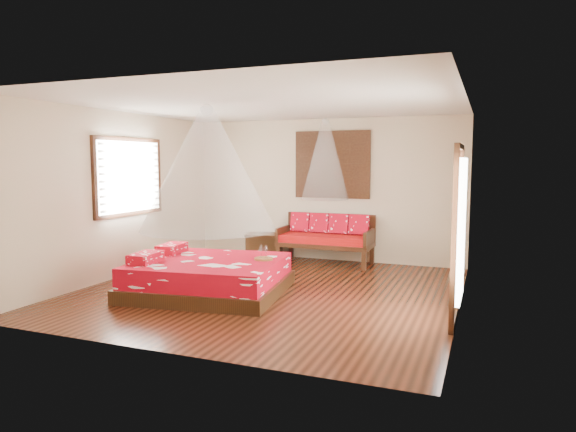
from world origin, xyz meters
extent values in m
cube|color=black|center=(0.00, 0.00, -0.01)|extent=(5.50, 5.50, 0.02)
cube|color=silver|center=(0.00, 0.00, 2.81)|extent=(5.50, 5.50, 0.02)
cube|color=#C9B793|center=(-2.76, 0.00, 1.40)|extent=(0.02, 5.50, 2.80)
cube|color=#C9B793|center=(2.76, 0.00, 1.40)|extent=(0.02, 5.50, 2.80)
cube|color=#C9B793|center=(0.00, 2.76, 1.40)|extent=(5.50, 0.02, 2.80)
cube|color=#C9B793|center=(0.00, -2.76, 1.40)|extent=(5.50, 0.02, 2.80)
cube|color=black|center=(-0.78, -0.45, 0.10)|extent=(2.41, 2.23, 0.20)
cube|color=#AE051A|center=(-0.78, -0.45, 0.35)|extent=(2.30, 2.12, 0.30)
cube|color=#AE051A|center=(-1.53, -0.97, 0.57)|extent=(0.38, 0.60, 0.14)
cube|color=#AE051A|center=(-1.64, -0.15, 0.57)|extent=(0.38, 0.60, 0.14)
cube|color=black|center=(-0.67, 1.96, 0.21)|extent=(0.08, 0.08, 0.42)
cube|color=black|center=(1.00, 1.96, 0.21)|extent=(0.08, 0.08, 0.42)
cube|color=black|center=(-0.67, 2.64, 0.21)|extent=(0.08, 0.08, 0.42)
cube|color=black|center=(1.00, 2.64, 0.21)|extent=(0.08, 0.08, 0.42)
cube|color=black|center=(0.17, 2.30, 0.38)|extent=(1.79, 0.80, 0.08)
cube|color=#940D05|center=(0.17, 2.30, 0.49)|extent=(1.73, 0.74, 0.14)
cube|color=black|center=(0.17, 2.66, 0.67)|extent=(1.79, 0.06, 0.55)
cube|color=black|center=(-0.69, 2.30, 0.54)|extent=(0.06, 0.80, 0.30)
cube|color=black|center=(1.02, 2.30, 0.54)|extent=(0.06, 0.80, 0.30)
cube|color=#AE051A|center=(-0.43, 2.54, 0.75)|extent=(0.38, 0.20, 0.40)
cube|color=#AE051A|center=(-0.03, 2.54, 0.75)|extent=(0.38, 0.20, 0.40)
cube|color=#AE051A|center=(0.37, 2.54, 0.75)|extent=(0.38, 0.20, 0.40)
cube|color=#AE051A|center=(0.77, 2.54, 0.75)|extent=(0.38, 0.20, 0.40)
cube|color=black|center=(-1.18, 2.45, 0.22)|extent=(0.77, 0.62, 0.45)
cube|color=black|center=(-1.18, 2.45, 0.47)|extent=(0.82, 0.67, 0.05)
cube|color=black|center=(0.17, 2.72, 1.90)|extent=(1.52, 0.06, 1.32)
cube|color=black|center=(0.17, 2.71, 1.90)|extent=(1.35, 0.04, 1.10)
cube|color=black|center=(-2.72, 0.20, 1.70)|extent=(0.08, 1.74, 1.34)
cube|color=silver|center=(-2.68, 0.20, 1.70)|extent=(0.04, 1.54, 1.10)
cube|color=black|center=(2.72, -0.60, 1.05)|extent=(0.08, 1.02, 2.16)
cube|color=white|center=(2.70, -0.60, 1.15)|extent=(0.03, 0.82, 1.70)
cylinder|color=brown|center=(-0.03, -0.15, 0.52)|extent=(0.28, 0.28, 0.03)
cone|color=silver|center=(-0.78, -0.45, 1.85)|extent=(2.00, 2.00, 1.80)
cone|color=silver|center=(0.17, 2.25, 2.00)|extent=(0.90, 0.90, 1.50)
camera|label=1|loc=(3.07, -7.03, 1.95)|focal=32.00mm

